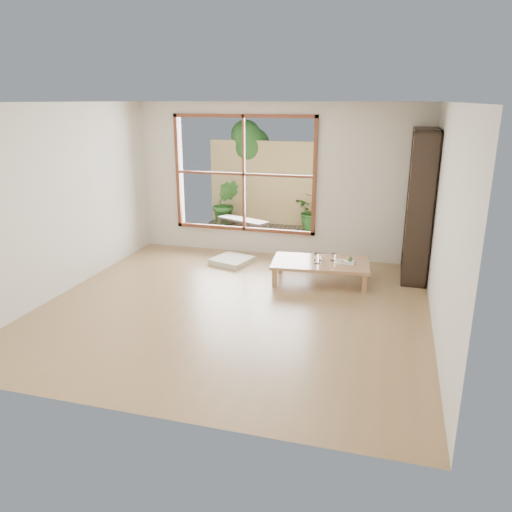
{
  "coord_description": "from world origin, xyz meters",
  "views": [
    {
      "loc": [
        1.93,
        -5.82,
        2.63
      ],
      "look_at": [
        0.14,
        0.54,
        0.55
      ],
      "focal_mm": 35.0,
      "sensor_mm": 36.0,
      "label": 1
    }
  ],
  "objects": [
    {
      "name": "bamboo_fence",
      "position": [
        -0.6,
        4.56,
        0.9
      ],
      "size": [
        2.8,
        0.06,
        1.8
      ],
      "primitive_type": "cube",
      "color": "tan",
      "rests_on": "ground"
    },
    {
      "name": "glass_mid",
      "position": [
        1.12,
        1.36,
        0.37
      ],
      "size": [
        0.07,
        0.07,
        0.11
      ],
      "primitive_type": "cylinder",
      "color": "silver",
      "rests_on": "low_table"
    },
    {
      "name": "garden_bench",
      "position": [
        -0.92,
        3.39,
        0.31
      ],
      "size": [
        1.11,
        0.72,
        0.34
      ],
      "rotation": [
        0.0,
        0.0,
        -0.41
      ],
      "color": "black",
      "rests_on": "deck"
    },
    {
      "name": "deck",
      "position": [
        -0.6,
        3.56,
        0.0
      ],
      "size": [
        2.8,
        2.0,
        0.05
      ],
      "primitive_type": "cube",
      "color": "#3C362C",
      "rests_on": "ground"
    },
    {
      "name": "low_table",
      "position": [
        0.95,
        1.26,
        0.28
      ],
      "size": [
        1.5,
        0.94,
        0.31
      ],
      "rotation": [
        0.0,
        0.0,
        0.1
      ],
      "color": "tan",
      "rests_on": "ground"
    },
    {
      "name": "food_tray",
      "position": [
        1.31,
        1.31,
        0.33
      ],
      "size": [
        0.3,
        0.22,
        0.09
      ],
      "rotation": [
        0.0,
        0.0,
        0.05
      ],
      "color": "white",
      "rests_on": "low_table"
    },
    {
      "name": "glass_tall",
      "position": [
        0.9,
        1.17,
        0.39
      ],
      "size": [
        0.08,
        0.08,
        0.15
      ],
      "primitive_type": "cylinder",
      "color": "silver",
      "rests_on": "low_table"
    },
    {
      "name": "shrub_right",
      "position": [
        0.34,
        4.28,
        0.42
      ],
      "size": [
        0.89,
        0.84,
        0.79
      ],
      "primitive_type": "imported",
      "rotation": [
        0.0,
        0.0,
        -0.38
      ],
      "color": "#275A21",
      "rests_on": "deck"
    },
    {
      "name": "bookshelf",
      "position": [
        2.3,
        1.87,
        1.12
      ],
      "size": [
        0.36,
        1.01,
        2.24
      ],
      "primitive_type": "cube",
      "color": "black",
      "rests_on": "ground"
    },
    {
      "name": "ground",
      "position": [
        0.0,
        0.0,
        0.0
      ],
      "size": [
        5.0,
        5.0,
        0.0
      ],
      "primitive_type": "plane",
      "color": "olive",
      "rests_on": "ground"
    },
    {
      "name": "glass_short",
      "position": [
        0.91,
        1.38,
        0.36
      ],
      "size": [
        0.07,
        0.07,
        0.09
      ],
      "primitive_type": "cylinder",
      "color": "silver",
      "rests_on": "low_table"
    },
    {
      "name": "glass_small",
      "position": [
        0.92,
        1.31,
        0.36
      ],
      "size": [
        0.07,
        0.07,
        0.08
      ],
      "primitive_type": "cylinder",
      "color": "silver",
      "rests_on": "low_table"
    },
    {
      "name": "shrub_left",
      "position": [
        -1.5,
        4.02,
        0.53
      ],
      "size": [
        0.63,
        0.55,
        1.01
      ],
      "primitive_type": "imported",
      "rotation": [
        0.0,
        0.0,
        0.19
      ],
      "color": "#275A21",
      "rests_on": "deck"
    },
    {
      "name": "floor_cushion",
      "position": [
        -0.62,
        1.75,
        0.04
      ],
      "size": [
        0.72,
        0.72,
        0.08
      ],
      "primitive_type": "cube",
      "rotation": [
        0.0,
        0.0,
        -0.28
      ],
      "color": "beige",
      "rests_on": "ground"
    },
    {
      "name": "garden_tree",
      "position": [
        -1.28,
        4.86,
        1.63
      ],
      "size": [
        1.04,
        0.85,
        2.22
      ],
      "color": "#4C3D2D",
      "rests_on": "ground"
    }
  ]
}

